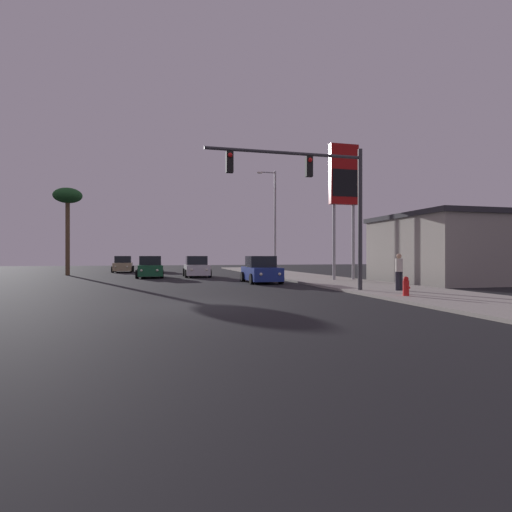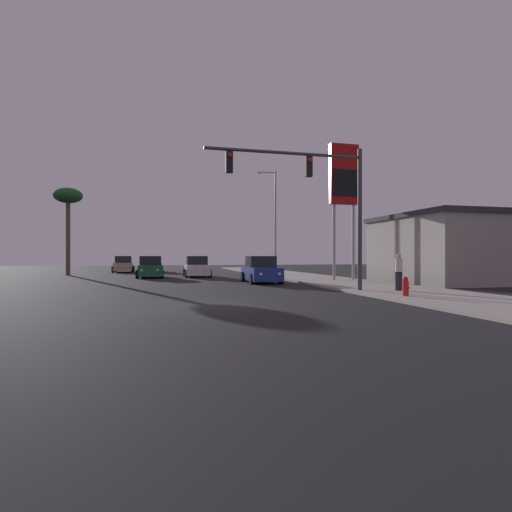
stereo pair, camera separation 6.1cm
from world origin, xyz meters
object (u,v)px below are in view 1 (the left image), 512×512
(car_green, at_px, (150,268))
(fire_hydrant, at_px, (406,286))
(car_grey, at_px, (152,265))
(palm_tree_mid, at_px, (68,200))
(car_white, at_px, (197,267))
(traffic_light_mast, at_px, (318,188))
(pedestrian_on_sidewalk, at_px, (399,270))
(street_lamp, at_px, (274,217))
(car_tan, at_px, (123,265))
(car_blue, at_px, (261,271))
(gas_station_sign, at_px, (344,182))

(car_green, distance_m, fire_hydrant, 20.99)
(car_grey, xyz_separation_m, palm_tree_mid, (-7.08, -5.85, 5.83))
(car_white, xyz_separation_m, palm_tree_mid, (-10.67, 5.21, 5.83))
(traffic_light_mast, bearing_deg, fire_hydrant, -49.39)
(car_green, height_order, pedestrian_on_sidewalk, pedestrian_on_sidewalk)
(car_green, xyz_separation_m, pedestrian_on_sidewalk, (11.23, -16.20, 0.27))
(fire_hydrant, bearing_deg, street_lamp, 88.87)
(street_lamp, height_order, pedestrian_on_sidewalk, street_lamp)
(fire_hydrant, relative_size, palm_tree_mid, 0.10)
(fire_hydrant, bearing_deg, palm_tree_mid, 125.62)
(street_lamp, bearing_deg, palm_tree_mid, 166.54)
(car_tan, distance_m, car_blue, 21.68)
(car_blue, distance_m, car_grey, 20.37)
(car_white, distance_m, car_green, 3.65)
(pedestrian_on_sidewalk, bearing_deg, car_white, 114.82)
(car_blue, height_order, pedestrian_on_sidewalk, pedestrian_on_sidewalk)
(car_blue, bearing_deg, pedestrian_on_sidewalk, 118.98)
(traffic_light_mast, relative_size, street_lamp, 0.81)
(car_white, relative_size, fire_hydrant, 5.69)
(car_grey, relative_size, traffic_light_mast, 0.59)
(car_blue, xyz_separation_m, gas_station_sign, (5.71, 0.04, 5.86))
(car_tan, height_order, pedestrian_on_sidewalk, pedestrian_on_sidewalk)
(car_blue, xyz_separation_m, street_lamp, (3.54, 9.15, 4.36))
(palm_tree_mid, bearing_deg, fire_hydrant, -54.38)
(car_blue, bearing_deg, palm_tree_mid, -42.31)
(car_grey, relative_size, car_green, 1.00)
(traffic_light_mast, relative_size, pedestrian_on_sidewalk, 4.36)
(fire_hydrant, height_order, pedestrian_on_sidewalk, pedestrian_on_sidewalk)
(street_lamp, relative_size, palm_tree_mid, 1.18)
(car_white, relative_size, pedestrian_on_sidewalk, 2.59)
(traffic_light_mast, distance_m, pedestrian_on_sidewalk, 5.24)
(traffic_light_mast, bearing_deg, gas_station_sign, 56.64)
(car_tan, height_order, car_grey, same)
(car_white, bearing_deg, car_grey, -71.26)
(car_blue, relative_size, car_grey, 1.00)
(car_blue, height_order, gas_station_sign, gas_station_sign)
(car_grey, bearing_deg, car_green, 90.49)
(car_grey, bearing_deg, car_blue, 110.43)
(car_tan, relative_size, street_lamp, 0.48)
(gas_station_sign, bearing_deg, palm_tree_mid, 145.92)
(fire_hydrant, bearing_deg, gas_station_sign, 76.38)
(car_blue, bearing_deg, car_tan, -61.66)
(pedestrian_on_sidewalk, distance_m, palm_tree_mid, 28.84)
(car_tan, height_order, car_blue, same)
(car_white, height_order, traffic_light_mast, traffic_light_mast)
(street_lamp, xyz_separation_m, palm_tree_mid, (-17.48, 4.18, 1.47))
(car_grey, bearing_deg, fire_hydrant, 109.40)
(car_blue, xyz_separation_m, palm_tree_mid, (-13.93, 13.34, 5.83))
(car_tan, distance_m, car_green, 11.79)
(car_blue, distance_m, fire_hydrant, 10.98)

